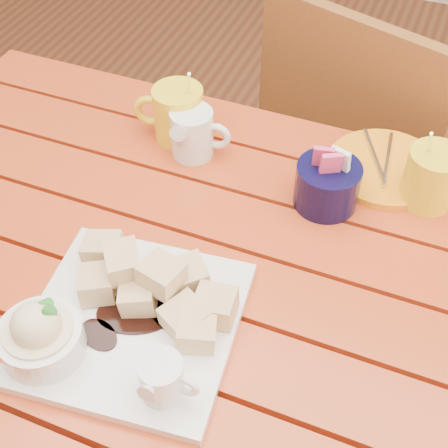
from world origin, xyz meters
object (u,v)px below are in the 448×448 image
at_px(table, 198,311).
at_px(coffee_mug_right, 433,177).
at_px(coffee_mug_left, 177,113).
at_px(chair_far, 360,156).
at_px(orange_saucer, 386,168).
at_px(dessert_plate, 115,320).

height_order(table, coffee_mug_right, coffee_mug_right).
bearing_deg(coffee_mug_left, chair_far, 42.10).
xyz_separation_m(coffee_mug_left, orange_saucer, (0.36, 0.04, -0.04)).
relative_size(coffee_mug_left, orange_saucer, 0.75).
bearing_deg(dessert_plate, coffee_mug_right, 50.68).
height_order(coffee_mug_left, chair_far, coffee_mug_left).
relative_size(table, dessert_plate, 4.02).
bearing_deg(orange_saucer, coffee_mug_right, -29.62).
distance_m(dessert_plate, chair_far, 0.85).
relative_size(table, coffee_mug_right, 8.47).
height_order(table, coffee_mug_left, coffee_mug_left).
bearing_deg(table, coffee_mug_right, 43.30).
height_order(coffee_mug_right, chair_far, coffee_mug_right).
xyz_separation_m(dessert_plate, chair_far, (0.18, 0.78, -0.28)).
relative_size(dessert_plate, coffee_mug_left, 2.05).
bearing_deg(coffee_mug_left, coffee_mug_right, -10.86).
xyz_separation_m(table, dessert_plate, (-0.05, -0.14, 0.14)).
bearing_deg(coffee_mug_right, chair_far, 100.03).
bearing_deg(table, coffee_mug_left, 119.63).
height_order(dessert_plate, coffee_mug_left, coffee_mug_left).
height_order(table, dessert_plate, dessert_plate).
bearing_deg(coffee_mug_left, table, -71.53).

